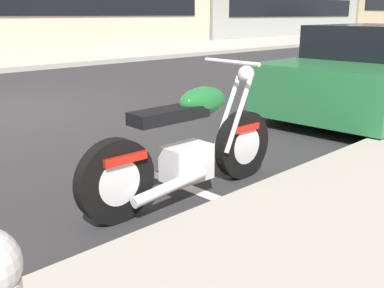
# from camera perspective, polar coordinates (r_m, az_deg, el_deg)

# --- Properties ---
(sidewalk_far_curb) EXTENTS (120.00, 5.00, 0.14)m
(sidewalk_far_curb) POSITION_cam_1_polar(r_m,az_deg,el_deg) (20.63, 1.09, 12.08)
(sidewalk_far_curb) COLOR #ADA89E
(sidewalk_far_curb) RESTS_ON ground
(parking_stall_stripe) EXTENTS (0.12, 2.20, 0.01)m
(parking_stall_stripe) POSITION_cam_1_polar(r_m,az_deg,el_deg) (4.16, -1.75, -5.00)
(parking_stall_stripe) COLOR silver
(parking_stall_stripe) RESTS_ON ground
(parked_motorcycle) EXTENTS (2.05, 0.62, 1.12)m
(parked_motorcycle) POSITION_cam_1_polar(r_m,az_deg,el_deg) (3.76, -0.40, -0.46)
(parked_motorcycle) COLOR black
(parked_motorcycle) RESTS_ON ground
(parked_car_mid_block) EXTENTS (4.46, 2.05, 1.34)m
(parked_car_mid_block) POSITION_cam_1_polar(r_m,az_deg,el_deg) (7.71, 22.73, 8.34)
(parked_car_mid_block) COLOR #236638
(parked_car_mid_block) RESTS_ON ground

